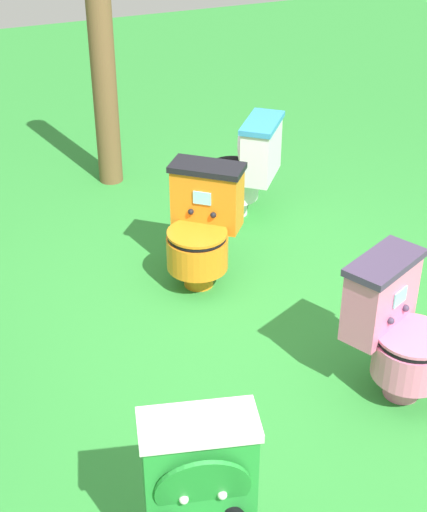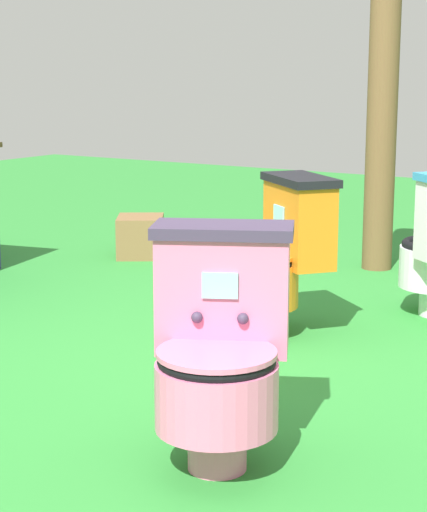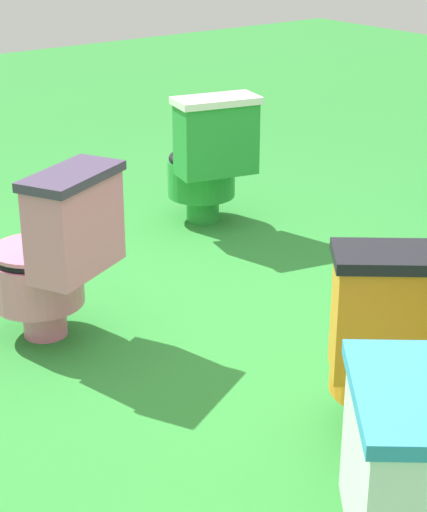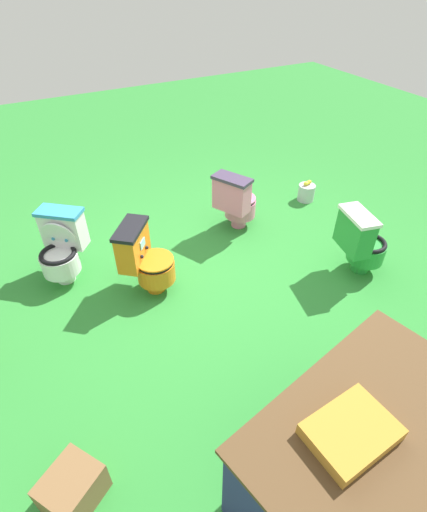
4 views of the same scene
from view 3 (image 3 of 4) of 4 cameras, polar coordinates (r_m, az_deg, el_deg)
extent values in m
plane|color=#2D8433|center=(3.58, 2.33, -5.98)|extent=(14.00, 14.00, 0.00)
cylinder|color=pink|center=(3.73, -10.75, -3.96)|extent=(0.24, 0.24, 0.14)
cylinder|color=pink|center=(3.67, -11.19, -1.52)|extent=(0.50, 0.50, 0.20)
torus|color=black|center=(3.63, -11.32, 0.10)|extent=(0.47, 0.47, 0.04)
cylinder|color=#3F334C|center=(3.65, -11.26, -0.66)|extent=(0.32, 0.32, 0.01)
cube|color=pink|center=(3.46, -8.87, 1.88)|extent=(0.35, 0.45, 0.37)
cube|color=#3F334C|center=(3.39, -9.07, 5.09)|extent=(0.39, 0.48, 0.04)
cube|color=#8CE0E5|center=(3.50, -10.27, 2.90)|extent=(0.06, 0.10, 0.08)
cylinder|color=pink|center=(3.62, -11.34, 0.42)|extent=(0.48, 0.48, 0.02)
sphere|color=#3F334C|center=(3.48, -10.89, 1.01)|extent=(0.04, 0.04, 0.04)
sphere|color=#3F334C|center=(3.59, -9.56, 1.74)|extent=(0.04, 0.04, 0.04)
cylinder|color=orange|center=(3.12, 10.78, -9.67)|extent=(0.25, 0.25, 0.14)
cylinder|color=orange|center=(3.05, 10.95, -6.76)|extent=(0.52, 0.52, 0.20)
torus|color=black|center=(2.99, 11.11, -4.88)|extent=(0.50, 0.50, 0.04)
cylinder|color=black|center=(3.02, 11.04, -5.76)|extent=(0.34, 0.34, 0.01)
cube|color=orange|center=(2.75, 11.96, -3.96)|extent=(0.41, 0.44, 0.37)
cube|color=black|center=(2.67, 12.30, -0.05)|extent=(0.44, 0.47, 0.04)
cube|color=#8CE0E5|center=(2.82, 11.71, -2.14)|extent=(0.08, 0.09, 0.08)
cylinder|color=orange|center=(2.98, 11.14, -4.51)|extent=(0.51, 0.51, 0.02)
sphere|color=black|center=(2.85, 10.15, -3.92)|extent=(0.04, 0.04, 0.04)
sphere|color=black|center=(2.88, 12.92, -3.92)|extent=(0.04, 0.04, 0.04)
cylinder|color=green|center=(4.93, -0.69, 3.08)|extent=(0.22, 0.22, 0.14)
cylinder|color=green|center=(4.89, -0.79, 5.03)|extent=(0.44, 0.44, 0.20)
torus|color=black|center=(4.86, -0.80, 6.29)|extent=(0.42, 0.42, 0.04)
cylinder|color=white|center=(4.87, -0.79, 5.71)|extent=(0.29, 0.29, 0.01)
cube|color=green|center=(4.64, 0.18, 7.48)|extent=(0.28, 0.44, 0.37)
cube|color=white|center=(4.59, 0.18, 9.93)|extent=(0.31, 0.47, 0.04)
cube|color=#8CE0E5|center=(4.72, -0.33, 8.36)|extent=(0.03, 0.11, 0.08)
cylinder|color=green|center=(4.73, -0.32, 7.59)|extent=(0.17, 0.36, 0.35)
sphere|color=white|center=(4.72, -1.13, 7.10)|extent=(0.04, 0.04, 0.04)
sphere|color=white|center=(4.77, 0.43, 7.29)|extent=(0.04, 0.04, 0.04)
cube|color=white|center=(2.07, 11.59, -13.51)|extent=(0.44, 0.40, 0.37)
cube|color=#338CBF|center=(1.96, 12.05, -8.70)|extent=(0.47, 0.44, 0.04)
camera|label=1|loc=(6.55, -5.94, 30.80)|focal=55.01mm
camera|label=2|loc=(5.25, -37.47, 12.43)|focal=63.93mm
camera|label=4|loc=(5.02, 48.45, 27.45)|focal=27.50mm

